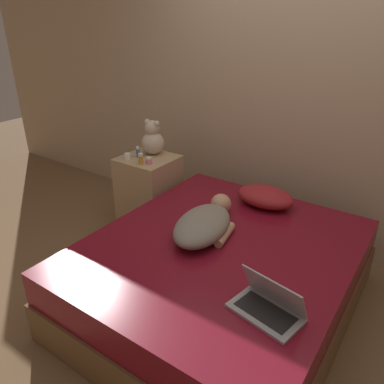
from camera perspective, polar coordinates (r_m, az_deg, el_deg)
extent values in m
plane|color=brown|center=(2.76, 4.00, -16.88)|extent=(12.00, 12.00, 0.00)
cube|color=tan|center=(3.21, 16.34, 14.44)|extent=(8.00, 0.06, 2.60)
cube|color=brown|center=(2.67, 4.09, -14.65)|extent=(1.61, 1.86, 0.28)
cube|color=maroon|center=(2.51, 4.27, -10.16)|extent=(1.58, 1.82, 0.23)
cube|color=tan|center=(3.50, -6.51, -0.22)|extent=(0.47, 0.45, 0.71)
ellipsoid|color=maroon|center=(2.94, 11.01, -0.68)|extent=(0.45, 0.30, 0.15)
ellipsoid|color=gray|center=(2.49, 1.60, -5.08)|extent=(0.43, 0.62, 0.16)
sphere|color=tan|center=(2.78, 4.43, -1.82)|extent=(0.15, 0.15, 0.15)
cylinder|color=tan|center=(2.49, 5.02, -6.48)|extent=(0.10, 0.26, 0.06)
cube|color=#9E9EA3|center=(1.98, 11.08, -17.61)|extent=(0.38, 0.27, 0.02)
cube|color=black|center=(1.97, 11.10, -17.41)|extent=(0.31, 0.20, 0.00)
cube|color=#9E9EA3|center=(1.95, 12.38, -14.52)|extent=(0.36, 0.16, 0.19)
cube|color=black|center=(1.95, 12.38, -14.52)|extent=(0.32, 0.14, 0.16)
sphere|color=beige|center=(3.42, -5.99, 7.44)|extent=(0.21, 0.21, 0.21)
sphere|color=beige|center=(3.38, -6.10, 9.69)|extent=(0.13, 0.13, 0.13)
sphere|color=beige|center=(3.40, -6.84, 10.58)|extent=(0.05, 0.05, 0.05)
sphere|color=beige|center=(3.33, -5.42, 10.34)|extent=(0.05, 0.05, 0.05)
cylinder|color=white|center=(3.33, -9.82, 5.27)|extent=(0.06, 0.06, 0.04)
cylinder|color=white|center=(3.32, -9.85, 5.73)|extent=(0.05, 0.05, 0.01)
cylinder|color=#3866B2|center=(3.37, -8.23, 5.89)|extent=(0.03, 0.03, 0.08)
cylinder|color=white|center=(3.35, -8.28, 6.68)|extent=(0.03, 0.03, 0.02)
cylinder|color=pink|center=(3.20, -6.57, 4.66)|extent=(0.05, 0.05, 0.05)
cylinder|color=white|center=(3.19, -6.59, 5.15)|extent=(0.05, 0.05, 0.01)
cylinder|color=gold|center=(3.19, -7.81, 4.83)|extent=(0.04, 0.04, 0.08)
cylinder|color=white|center=(3.18, -7.87, 5.66)|extent=(0.04, 0.04, 0.02)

